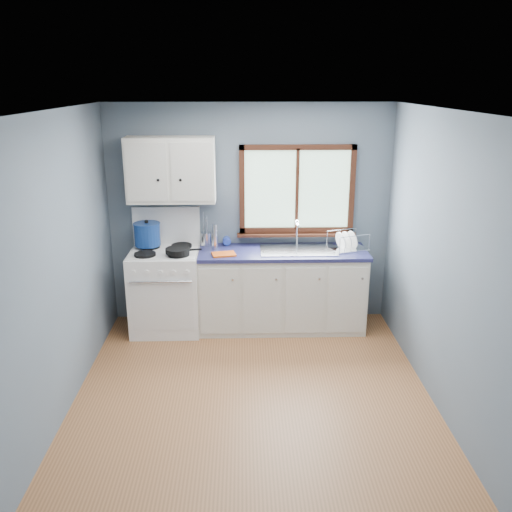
{
  "coord_description": "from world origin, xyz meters",
  "views": [
    {
      "loc": [
        -0.08,
        -4.23,
        2.71
      ],
      "look_at": [
        0.05,
        0.9,
        1.05
      ],
      "focal_mm": 38.0,
      "sensor_mm": 36.0,
      "label": 1
    }
  ],
  "objects_px": {
    "gas_range": "(166,288)",
    "thermos": "(215,237)",
    "dish_rack": "(347,244)",
    "sink": "(298,256)",
    "utensil_crock": "(206,239)",
    "stockpot": "(147,234)",
    "skillet": "(178,251)",
    "base_cabinets": "(281,293)"
  },
  "relations": [
    {
      "from": "skillet",
      "to": "thermos",
      "type": "xyz_separation_m",
      "value": [
        0.38,
        0.25,
        0.08
      ]
    },
    {
      "from": "base_cabinets",
      "to": "gas_range",
      "type": "bearing_deg",
      "value": -179.18
    },
    {
      "from": "gas_range",
      "to": "thermos",
      "type": "relative_size",
      "value": 4.72
    },
    {
      "from": "thermos",
      "to": "utensil_crock",
      "type": "bearing_deg",
      "value": 125.55
    },
    {
      "from": "thermos",
      "to": "dish_rack",
      "type": "xyz_separation_m",
      "value": [
        1.48,
        -0.03,
        -0.09
      ]
    },
    {
      "from": "gas_range",
      "to": "sink",
      "type": "distance_m",
      "value": 1.53
    },
    {
      "from": "utensil_crock",
      "to": "thermos",
      "type": "distance_m",
      "value": 0.19
    },
    {
      "from": "base_cabinets",
      "to": "skillet",
      "type": "height_order",
      "value": "skillet"
    },
    {
      "from": "gas_range",
      "to": "base_cabinets",
      "type": "distance_m",
      "value": 1.31
    },
    {
      "from": "gas_range",
      "to": "skillet",
      "type": "distance_m",
      "value": 0.55
    },
    {
      "from": "sink",
      "to": "stockpot",
      "type": "xyz_separation_m",
      "value": [
        -1.68,
        0.11,
        0.23
      ]
    },
    {
      "from": "dish_rack",
      "to": "base_cabinets",
      "type": "bearing_deg",
      "value": 162.7
    },
    {
      "from": "skillet",
      "to": "utensil_crock",
      "type": "relative_size",
      "value": 1.04
    },
    {
      "from": "stockpot",
      "to": "dish_rack",
      "type": "height_order",
      "value": "stockpot"
    },
    {
      "from": "base_cabinets",
      "to": "utensil_crock",
      "type": "distance_m",
      "value": 1.06
    },
    {
      "from": "gas_range",
      "to": "base_cabinets",
      "type": "height_order",
      "value": "gas_range"
    },
    {
      "from": "sink",
      "to": "utensil_crock",
      "type": "distance_m",
      "value": 1.07
    },
    {
      "from": "stockpot",
      "to": "thermos",
      "type": "distance_m",
      "value": 0.75
    },
    {
      "from": "gas_range",
      "to": "stockpot",
      "type": "distance_m",
      "value": 0.64
    },
    {
      "from": "gas_range",
      "to": "utensil_crock",
      "type": "distance_m",
      "value": 0.72
    },
    {
      "from": "skillet",
      "to": "stockpot",
      "type": "relative_size",
      "value": 1.35
    },
    {
      "from": "thermos",
      "to": "base_cabinets",
      "type": "bearing_deg",
      "value": -5.23
    },
    {
      "from": "gas_range",
      "to": "dish_rack",
      "type": "relative_size",
      "value": 2.87
    },
    {
      "from": "utensil_crock",
      "to": "dish_rack",
      "type": "height_order",
      "value": "utensil_crock"
    },
    {
      "from": "gas_range",
      "to": "base_cabinets",
      "type": "xyz_separation_m",
      "value": [
        1.31,
        0.02,
        -0.08
      ]
    },
    {
      "from": "base_cabinets",
      "to": "sink",
      "type": "xyz_separation_m",
      "value": [
        0.18,
        -0.0,
        0.45
      ]
    },
    {
      "from": "sink",
      "to": "utensil_crock",
      "type": "bearing_deg",
      "value": 168.2
    },
    {
      "from": "gas_range",
      "to": "utensil_crock",
      "type": "xyz_separation_m",
      "value": [
        0.45,
        0.23,
        0.51
      ]
    },
    {
      "from": "sink",
      "to": "utensil_crock",
      "type": "xyz_separation_m",
      "value": [
        -1.03,
        0.22,
        0.14
      ]
    },
    {
      "from": "utensil_crock",
      "to": "base_cabinets",
      "type": "bearing_deg",
      "value": -14.17
    },
    {
      "from": "gas_range",
      "to": "thermos",
      "type": "distance_m",
      "value": 0.8
    },
    {
      "from": "base_cabinets",
      "to": "skillet",
      "type": "distance_m",
      "value": 1.28
    },
    {
      "from": "utensil_crock",
      "to": "thermos",
      "type": "bearing_deg",
      "value": -54.45
    },
    {
      "from": "sink",
      "to": "thermos",
      "type": "distance_m",
      "value": 0.95
    },
    {
      "from": "gas_range",
      "to": "stockpot",
      "type": "height_order",
      "value": "gas_range"
    },
    {
      "from": "dish_rack",
      "to": "thermos",
      "type": "bearing_deg",
      "value": 158.43
    },
    {
      "from": "stockpot",
      "to": "skillet",
      "type": "bearing_deg",
      "value": -38.89
    },
    {
      "from": "stockpot",
      "to": "gas_range",
      "type": "bearing_deg",
      "value": -34.06
    },
    {
      "from": "skillet",
      "to": "thermos",
      "type": "relative_size",
      "value": 1.41
    },
    {
      "from": "sink",
      "to": "skillet",
      "type": "height_order",
      "value": "sink"
    },
    {
      "from": "gas_range",
      "to": "dish_rack",
      "type": "height_order",
      "value": "gas_range"
    },
    {
      "from": "stockpot",
      "to": "thermos",
      "type": "height_order",
      "value": "stockpot"
    }
  ]
}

